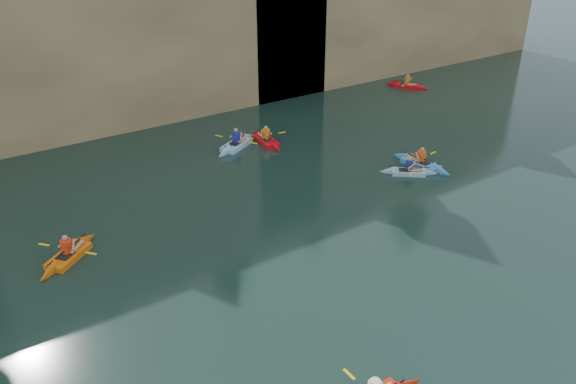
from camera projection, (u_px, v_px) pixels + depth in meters
cliff_slab_center at (128, 17)px, 28.90m from camera, size 24.00×2.40×11.40m
cliff_slab_east at (407, 0)px, 39.23m from camera, size 26.00×2.40×9.84m
sea_cave_center at (25, 119)px, 27.30m from camera, size 3.50×1.00×3.20m
sea_cave_east at (267, 64)px, 33.99m from camera, size 5.00×1.00×4.50m
kayaker_orange at (68, 255)px, 19.32m from camera, size 2.81×2.47×1.16m
kayaker_ltblue_near at (408, 172)px, 25.37m from camera, size 2.41×2.15×1.03m
kayaker_red_far at (266, 140)px, 28.69m from camera, size 2.25×3.16×1.14m
kayaker_ltblue_mid at (236, 144)px, 28.16m from camera, size 3.26×2.25×1.26m
kayaker_blue_east at (421, 163)px, 26.14m from camera, size 2.29×3.34×1.16m
kayaker_extra_east at (407, 86)px, 37.29m from camera, size 2.00×2.91×1.12m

